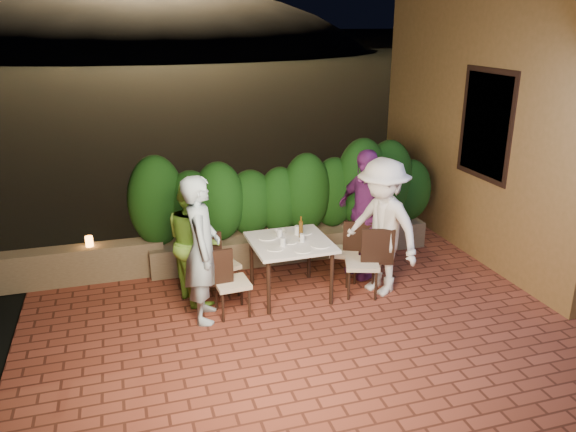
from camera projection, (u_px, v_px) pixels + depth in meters
name	position (u px, v px, depth m)	size (l,w,h in m)	color
ground	(335.00, 336.00, 6.39)	(400.00, 400.00, 0.00)	black
terrace_floor	(320.00, 319.00, 6.86)	(7.00, 6.00, 0.15)	brown
building_wall	(516.00, 83.00, 8.34)	(1.60, 5.00, 5.00)	olive
window_pane	(488.00, 125.00, 7.85)	(0.08, 1.00, 1.40)	black
window_frame	(487.00, 125.00, 7.84)	(0.06, 1.15, 1.55)	black
planter	(292.00, 244.00, 8.45)	(4.20, 0.55, 0.40)	brown
hedge	(292.00, 196.00, 8.20)	(4.00, 0.70, 1.10)	#133B10
parapet	(81.00, 264.00, 7.61)	(2.20, 0.30, 0.50)	brown
hill	(154.00, 90.00, 62.43)	(52.00, 40.00, 22.00)	black
dining_table	(290.00, 268.00, 7.20)	(0.99, 0.99, 0.75)	white
plate_nw	(275.00, 248.00, 6.84)	(0.21, 0.21, 0.01)	white
plate_sw	(267.00, 237.00, 7.18)	(0.24, 0.24, 0.01)	white
plate_ne	(321.00, 245.00, 6.93)	(0.24, 0.24, 0.01)	white
plate_se	(304.00, 232.00, 7.35)	(0.21, 0.21, 0.01)	white
plate_centre	(290.00, 241.00, 7.04)	(0.20, 0.20, 0.01)	white
plate_front	(303.00, 250.00, 6.78)	(0.20, 0.20, 0.01)	white
glass_nw	(283.00, 242.00, 6.88)	(0.07, 0.07, 0.12)	silver
glass_sw	(280.00, 233.00, 7.18)	(0.06, 0.06, 0.11)	silver
glass_ne	(302.00, 238.00, 7.04)	(0.06, 0.06, 0.11)	silver
glass_se	(297.00, 230.00, 7.26)	(0.07, 0.07, 0.12)	silver
beer_bottle	(301.00, 227.00, 7.15)	(0.05, 0.05, 0.28)	#50330D
bowl	(280.00, 232.00, 7.33)	(0.15, 0.15, 0.04)	white
chair_left_front	(232.00, 282.00, 6.71)	(0.40, 0.40, 0.85)	black
chair_left_back	(220.00, 264.00, 7.18)	(0.41, 0.41, 0.88)	black
chair_right_front	(362.00, 262.00, 7.19)	(0.42, 0.42, 0.90)	black
chair_right_back	(344.00, 250.00, 7.63)	(0.39, 0.39, 0.84)	black
diner_blue	(202.00, 249.00, 6.47)	(0.65, 0.42, 1.77)	#9FBDCC
diner_green	(194.00, 241.00, 6.99)	(0.76, 0.59, 1.56)	#85CD40
diner_white	(382.00, 227.00, 7.12)	(1.16, 0.67, 1.79)	white
diner_purple	(365.00, 214.00, 7.63)	(1.05, 0.44, 1.79)	#73297D
parapet_lamp	(89.00, 241.00, 7.54)	(0.10, 0.10, 0.14)	orange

